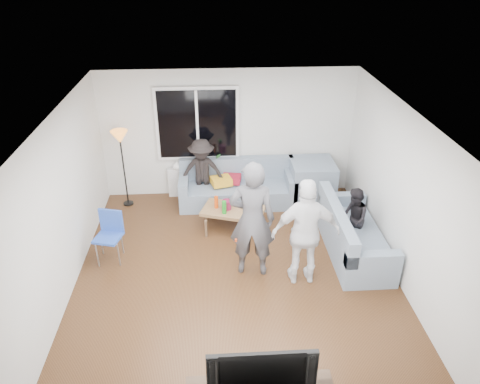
{
  "coord_description": "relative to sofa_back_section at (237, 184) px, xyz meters",
  "views": [
    {
      "loc": [
        -0.3,
        -5.76,
        4.62
      ],
      "look_at": [
        0.1,
        0.6,
        1.15
      ],
      "focal_mm": 34.15,
      "sensor_mm": 36.0,
      "label": 1
    }
  ],
  "objects": [
    {
      "name": "window_frame",
      "position": [
        -0.76,
        0.42,
        1.12
      ],
      "size": [
        1.62,
        0.06,
        1.47
      ],
      "primitive_type": "cube",
      "color": "white",
      "rests_on": "wall_back"
    },
    {
      "name": "wall_front",
      "position": [
        -0.16,
        -5.04,
        0.88
      ],
      "size": [
        5.0,
        0.04,
        2.6
      ],
      "primitive_type": "cube",
      "color": "silver",
      "rests_on": "ground"
    },
    {
      "name": "player_right",
      "position": [
        0.87,
        -2.48,
        0.44
      ],
      "size": [
        1.02,
        0.43,
        1.74
      ],
      "primitive_type": "imported",
      "rotation": [
        0.0,
        0.0,
        3.14
      ],
      "color": "silver",
      "rests_on": "floor"
    },
    {
      "name": "spectator_back",
      "position": [
        -0.69,
        0.03,
        0.26
      ],
      "size": [
        0.9,
        0.53,
        1.37
      ],
      "primitive_type": "imported",
      "rotation": [
        0.0,
        0.0,
        -0.03
      ],
      "color": "black",
      "rests_on": "floor"
    },
    {
      "name": "wall_back",
      "position": [
        -0.16,
        0.5,
        0.88
      ],
      "size": [
        5.0,
        0.04,
        2.6
      ],
      "primitive_type": "cube",
      "color": "silver",
      "rests_on": "ground"
    },
    {
      "name": "television",
      "position": [
        -0.03,
        -4.77,
        0.34
      ],
      "size": [
        1.12,
        0.15,
        0.65
      ],
      "primitive_type": "imported",
      "color": "black",
      "rests_on": "tv_console"
    },
    {
      "name": "floor",
      "position": [
        -0.16,
        -2.27,
        -0.45
      ],
      "size": [
        5.0,
        5.5,
        0.04
      ],
      "primitive_type": "cube",
      "color": "#56351C",
      "rests_on": "ground"
    },
    {
      "name": "bottle_d",
      "position": [
        0.13,
        -1.0,
        0.09
      ],
      "size": [
        0.07,
        0.07,
        0.24
      ],
      "primitive_type": "cylinder",
      "color": "#CE6812",
      "rests_on": "coffee_table"
    },
    {
      "name": "coffee_table",
      "position": [
        -0.13,
        -0.94,
        -0.22
      ],
      "size": [
        1.23,
        0.91,
        0.4
      ],
      "primitive_type": "cube",
      "rotation": [
        0.0,
        0.0,
        -0.32
      ],
      "color": "#9B744B",
      "rests_on": "floor"
    },
    {
      "name": "bottle_b",
      "position": [
        -0.3,
        -1.07,
        0.1
      ],
      "size": [
        0.08,
        0.08,
        0.24
      ],
      "primitive_type": "cylinder",
      "color": "#1B9822",
      "rests_on": "coffee_table"
    },
    {
      "name": "bottle_a",
      "position": [
        -0.44,
        -0.86,
        0.09
      ],
      "size": [
        0.07,
        0.07,
        0.23
      ],
      "primitive_type": "cylinder",
      "color": "#DF460D",
      "rests_on": "coffee_table"
    },
    {
      "name": "potted_plant",
      "position": [
        -0.4,
        0.35,
        0.35
      ],
      "size": [
        0.2,
        0.18,
        0.32
      ],
      "primitive_type": "imported",
      "rotation": [
        0.0,
        0.0,
        0.23
      ],
      "color": "#296227",
      "rests_on": "radiator"
    },
    {
      "name": "window_glass",
      "position": [
        -0.76,
        0.38,
        1.12
      ],
      "size": [
        1.5,
        0.02,
        1.35
      ],
      "primitive_type": "cube",
      "color": "black",
      "rests_on": "window_frame"
    },
    {
      "name": "vase",
      "position": [
        -1.2,
        0.35,
        0.29
      ],
      "size": [
        0.19,
        0.19,
        0.18
      ],
      "primitive_type": "imported",
      "rotation": [
        0.0,
        0.0,
        0.09
      ],
      "color": "white",
      "rests_on": "radiator"
    },
    {
      "name": "sofa_corner",
      "position": [
        1.49,
        0.0,
        0.0
      ],
      "size": [
        0.85,
        0.85,
        0.85
      ],
      "primitive_type": "cube",
      "color": "slate",
      "rests_on": "floor"
    },
    {
      "name": "pitcher",
      "position": [
        -0.25,
        -0.92,
        0.06
      ],
      "size": [
        0.17,
        0.17,
        0.17
      ],
      "primitive_type": "cylinder",
      "color": "maroon",
      "rests_on": "coffee_table"
    },
    {
      "name": "floor_lamp",
      "position": [
        -2.21,
        0.08,
        0.36
      ],
      "size": [
        0.32,
        0.32,
        1.56
      ],
      "primitive_type": null,
      "color": "orange",
      "rests_on": "floor"
    },
    {
      "name": "bottle_e",
      "position": [
        0.21,
        -0.84,
        0.08
      ],
      "size": [
        0.07,
        0.07,
        0.21
      ],
      "primitive_type": "cylinder",
      "color": "black",
      "rests_on": "coffee_table"
    },
    {
      "name": "ceiling",
      "position": [
        -0.16,
        -2.27,
        2.2
      ],
      "size": [
        5.0,
        5.5,
        0.04
      ],
      "primitive_type": "cube",
      "color": "white",
      "rests_on": "ground"
    },
    {
      "name": "cushion_red",
      "position": [
        -0.12,
        0.06,
        0.09
      ],
      "size": [
        0.41,
        0.36,
        0.13
      ],
      "primitive_type": "cube",
      "rotation": [
        0.0,
        0.0,
        -0.19
      ],
      "color": "maroon",
      "rests_on": "sofa_back_section"
    },
    {
      "name": "window_mullion",
      "position": [
        -0.76,
        0.37,
        1.12
      ],
      "size": [
        0.05,
        0.03,
        1.35
      ],
      "primitive_type": "cube",
      "color": "white",
      "rests_on": "window_frame"
    },
    {
      "name": "cushion_yellow",
      "position": [
        -0.32,
        -0.02,
        0.09
      ],
      "size": [
        0.45,
        0.41,
        0.14
      ],
      "primitive_type": "cube",
      "rotation": [
        0.0,
        0.0,
        0.28
      ],
      "color": "gold",
      "rests_on": "sofa_back_section"
    },
    {
      "name": "wall_left",
      "position": [
        -2.68,
        -2.27,
        0.88
      ],
      "size": [
        0.04,
        5.5,
        2.6
      ],
      "primitive_type": "cube",
      "color": "silver",
      "rests_on": "ground"
    },
    {
      "name": "spectator_right",
      "position": [
        1.86,
        -1.63,
        0.12
      ],
      "size": [
        0.44,
        0.55,
        1.1
      ],
      "primitive_type": "imported",
      "rotation": [
        0.0,
        0.0,
        -1.61
      ],
      "color": "black",
      "rests_on": "floor"
    },
    {
      "name": "sofa_back_section",
      "position": [
        0.0,
        0.0,
        0.0
      ],
      "size": [
        2.3,
        0.85,
        0.85
      ],
      "primitive_type": null,
      "color": "slate",
      "rests_on": "floor"
    },
    {
      "name": "radiator",
      "position": [
        -0.76,
        0.38,
        -0.11
      ],
      "size": [
        1.3,
        0.12,
        0.62
      ],
      "primitive_type": "cube",
      "color": "silver",
      "rests_on": "floor"
    },
    {
      "name": "wall_right",
      "position": [
        2.36,
        -2.27,
        0.88
      ],
      "size": [
        0.04,
        5.5,
        2.6
      ],
      "primitive_type": "cube",
      "color": "silver",
      "rests_on": "ground"
    },
    {
      "name": "sofa_right_section",
      "position": [
        1.86,
        -1.8,
        0.0
      ],
      "size": [
        2.0,
        0.85,
        0.85
      ],
      "primitive_type": null,
      "rotation": [
        0.0,
        0.0,
        1.57
      ],
      "color": "slate",
      "rests_on": "floor"
    },
    {
      "name": "player_left",
      "position": [
        0.09,
        -2.21,
        0.54
      ],
      "size": [
        0.76,
        0.55,
        1.92
      ],
      "primitive_type": "imported",
      "rotation": [
        0.0,
        0.0,
        3.01
      ],
      "color": "#444348",
      "rests_on": "floor"
    },
    {
      "name": "side_chair",
      "position": [
        -2.21,
        -1.78,
        0.01
      ],
      "size": [
        0.49,
        0.49,
        0.86
      ],
      "primitive_type": null,
      "rotation": [
        0.0,
        0.0,
        -0.26
      ],
      "color": "blue",
      "rests_on": "floor"
    }
  ]
}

